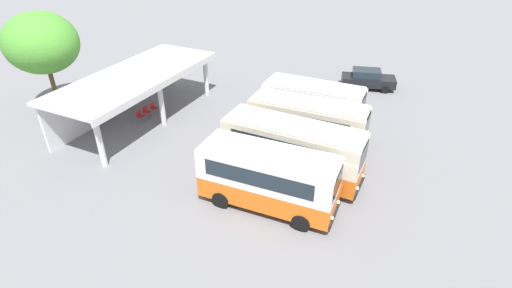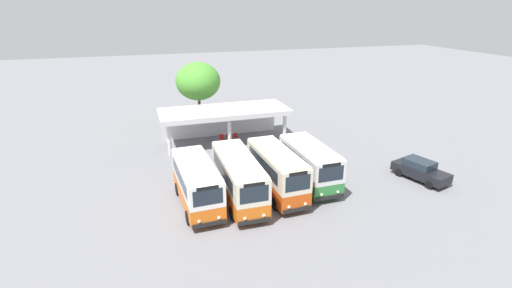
% 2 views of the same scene
% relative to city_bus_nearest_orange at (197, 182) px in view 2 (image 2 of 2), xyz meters
% --- Properties ---
extents(ground_plane, '(180.00, 180.00, 0.00)m').
position_rel_city_bus_nearest_orange_xyz_m(ground_plane, '(2.88, -2.65, -1.77)').
color(ground_plane, slate).
extents(city_bus_nearest_orange, '(2.56, 6.97, 3.19)m').
position_rel_city_bus_nearest_orange_xyz_m(city_bus_nearest_orange, '(0.00, 0.00, 0.00)').
color(city_bus_nearest_orange, black).
rests_on(city_bus_nearest_orange, ground).
extents(city_bus_second_in_row, '(2.41, 7.78, 3.28)m').
position_rel_city_bus_nearest_orange_xyz_m(city_bus_second_in_row, '(2.90, -0.13, 0.04)').
color(city_bus_second_in_row, black).
rests_on(city_bus_second_in_row, ground).
extents(city_bus_middle_cream, '(2.43, 7.15, 3.33)m').
position_rel_city_bus_nearest_orange_xyz_m(city_bus_middle_cream, '(5.81, 0.03, 0.07)').
color(city_bus_middle_cream, black).
rests_on(city_bus_middle_cream, ground).
extents(city_bus_fourth_amber, '(2.51, 6.66, 3.19)m').
position_rel_city_bus_nearest_orange_xyz_m(city_bus_fourth_amber, '(8.71, 0.65, 0.00)').
color(city_bus_fourth_amber, black).
rests_on(city_bus_fourth_amber, ground).
extents(parked_car_flank, '(2.87, 4.66, 1.62)m').
position_rel_city_bus_nearest_orange_xyz_m(parked_car_flank, '(17.47, -1.26, -0.94)').
color(parked_car_flank, black).
rests_on(parked_car_flank, ground).
extents(terminal_canopy, '(12.66, 5.04, 3.40)m').
position_rel_city_bus_nearest_orange_xyz_m(terminal_canopy, '(4.81, 12.71, 0.84)').
color(terminal_canopy, silver).
rests_on(terminal_canopy, ground).
extents(waiting_chair_end_by_column, '(0.45, 0.45, 0.86)m').
position_rel_city_bus_nearest_orange_xyz_m(waiting_chair_end_by_column, '(4.41, 11.87, -1.24)').
color(waiting_chair_end_by_column, slate).
rests_on(waiting_chair_end_by_column, ground).
extents(waiting_chair_second_from_end, '(0.45, 0.45, 0.86)m').
position_rel_city_bus_nearest_orange_xyz_m(waiting_chair_second_from_end, '(5.14, 11.89, -1.24)').
color(waiting_chair_second_from_end, slate).
rests_on(waiting_chair_second_from_end, ground).
extents(waiting_chair_middle_seat, '(0.45, 0.45, 0.86)m').
position_rel_city_bus_nearest_orange_xyz_m(waiting_chair_middle_seat, '(5.87, 11.85, -1.24)').
color(waiting_chair_middle_seat, slate).
rests_on(waiting_chair_middle_seat, ground).
extents(roadside_tree_behind_canopy, '(4.98, 4.98, 7.14)m').
position_rel_city_bus_nearest_orange_xyz_m(roadside_tree_behind_canopy, '(3.45, 18.81, 3.25)').
color(roadside_tree_behind_canopy, brown).
rests_on(roadside_tree_behind_canopy, ground).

